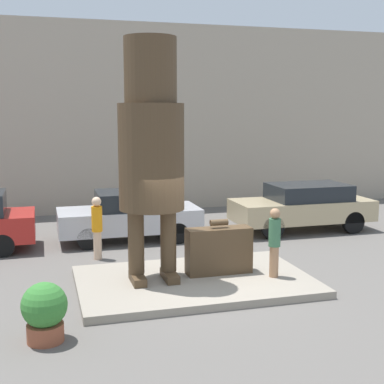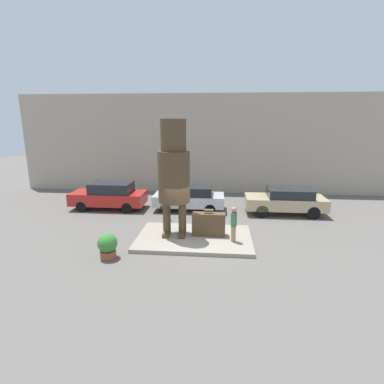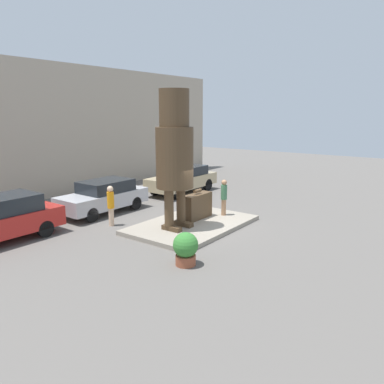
{
  "view_description": "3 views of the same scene",
  "coord_description": "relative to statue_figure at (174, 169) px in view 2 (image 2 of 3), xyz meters",
  "views": [
    {
      "loc": [
        -3.23,
        -11.13,
        3.88
      ],
      "look_at": [
        0.02,
        0.25,
        2.09
      ],
      "focal_mm": 50.0,
      "sensor_mm": 36.0,
      "label": 1
    },
    {
      "loc": [
        1.07,
        -12.81,
        5.4
      ],
      "look_at": [
        -0.08,
        -0.23,
        2.32
      ],
      "focal_mm": 28.0,
      "sensor_mm": 36.0,
      "label": 2
    },
    {
      "loc": [
        -11.78,
        -8.72,
        4.58
      ],
      "look_at": [
        -0.38,
        -0.27,
        1.55
      ],
      "focal_mm": 35.0,
      "sensor_mm": 36.0,
      "label": 3
    }
  ],
  "objects": [
    {
      "name": "ground_plane",
      "position": [
        0.92,
        -0.14,
        -3.24
      ],
      "size": [
        60.0,
        60.0,
        0.0
      ],
      "primitive_type": "plane",
      "color": "#605B56"
    },
    {
      "name": "pedestal",
      "position": [
        0.92,
        -0.14,
        -3.16
      ],
      "size": [
        5.19,
        3.39,
        0.17
      ],
      "color": "gray",
      "rests_on": "ground_plane"
    },
    {
      "name": "building_backdrop",
      "position": [
        0.92,
        9.45,
        0.36
      ],
      "size": [
        28.0,
        0.6,
        7.21
      ],
      "color": "tan",
      "rests_on": "ground_plane"
    },
    {
      "name": "statue_figure",
      "position": [
        0.0,
        0.0,
        0.0
      ],
      "size": [
        1.42,
        1.42,
        5.25
      ],
      "color": "#4C3823",
      "rests_on": "pedestal"
    },
    {
      "name": "giant_suitcase",
      "position": [
        1.57,
        0.06,
        -2.53
      ],
      "size": [
        1.51,
        0.48,
        1.27
      ],
      "color": "#4C3823",
      "rests_on": "pedestal"
    },
    {
      "name": "tourist",
      "position": [
        2.68,
        -0.55,
        -2.21
      ],
      "size": [
        0.27,
        0.27,
        1.58
      ],
      "color": "#A87A56",
      "rests_on": "pedestal"
    },
    {
      "name": "parked_car_red",
      "position": [
        -4.7,
        4.34,
        -2.38
      ],
      "size": [
        4.49,
        1.81,
        1.65
      ],
      "rotation": [
        0.0,
        0.0,
        3.14
      ],
      "color": "#B2231E",
      "rests_on": "ground_plane"
    },
    {
      "name": "parked_car_silver",
      "position": [
        0.27,
        4.47,
        -2.45
      ],
      "size": [
        4.22,
        1.76,
        1.51
      ],
      "rotation": [
        0.0,
        0.0,
        3.14
      ],
      "color": "#B7B7BC",
      "rests_on": "ground_plane"
    },
    {
      "name": "parked_car_tan",
      "position": [
        5.91,
        4.25,
        -2.41
      ],
      "size": [
        4.52,
        1.87,
        1.53
      ],
      "rotation": [
        0.0,
        0.0,
        3.14
      ],
      "color": "tan",
      "rests_on": "ground_plane"
    },
    {
      "name": "planter_pot",
      "position": [
        -2.34,
        -2.3,
        -2.7
      ],
      "size": [
        0.78,
        0.78,
        1.04
      ],
      "color": "brown",
      "rests_on": "ground_plane"
    },
    {
      "name": "worker_hivis",
      "position": [
        -0.94,
        2.62,
        -2.33
      ],
      "size": [
        0.28,
        0.28,
        1.67
      ],
      "color": "beige",
      "rests_on": "ground_plane"
    }
  ]
}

